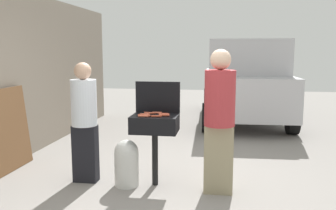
{
  "coord_description": "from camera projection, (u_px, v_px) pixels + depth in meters",
  "views": [
    {
      "loc": [
        0.7,
        -4.45,
        1.76
      ],
      "look_at": [
        -0.08,
        0.58,
        1.0
      ],
      "focal_mm": 38.74,
      "sensor_mm": 36.0,
      "label": 1
    }
  ],
  "objects": [
    {
      "name": "person_right",
      "position": [
        219.0,
        117.0,
        4.42
      ],
      "size": [
        0.37,
        0.37,
        1.78
      ],
      "rotation": [
        0.0,
        0.0,
        2.84
      ],
      "color": "gray",
      "rests_on": "ground"
    },
    {
      "name": "hot_dog_6",
      "position": [
        164.0,
        115.0,
        4.66
      ],
      "size": [
        0.13,
        0.03,
        0.03
      ],
      "primitive_type": "cylinder",
      "rotation": [
        0.0,
        1.57,
        0.03
      ],
      "color": "#B74C33",
      "rests_on": "bbq_grill"
    },
    {
      "name": "hot_dog_4",
      "position": [
        145.0,
        116.0,
        4.58
      ],
      "size": [
        0.13,
        0.03,
        0.03
      ],
      "primitive_type": "cylinder",
      "rotation": [
        0.0,
        1.57,
        -0.02
      ],
      "color": "#B74C33",
      "rests_on": "bbq_grill"
    },
    {
      "name": "person_left",
      "position": [
        84.0,
        118.0,
        4.83
      ],
      "size": [
        0.34,
        0.34,
        1.62
      ],
      "rotation": [
        0.0,
        0.0,
        -0.03
      ],
      "color": "black",
      "rests_on": "ground"
    },
    {
      "name": "house_wall_side",
      "position": [
        15.0,
        75.0,
        5.9
      ],
      "size": [
        0.24,
        8.0,
        2.74
      ],
      "primitive_type": "cube",
      "color": "gray",
      "rests_on": "ground"
    },
    {
      "name": "propane_tank",
      "position": [
        127.0,
        162.0,
        4.74
      ],
      "size": [
        0.32,
        0.32,
        0.62
      ],
      "color": "silver",
      "rests_on": "ground"
    },
    {
      "name": "ground_plane",
      "position": [
        167.0,
        187.0,
        4.72
      ],
      "size": [
        24.0,
        24.0,
        0.0
      ],
      "primitive_type": "plane",
      "color": "gray"
    },
    {
      "name": "hot_dog_1",
      "position": [
        149.0,
        113.0,
        4.79
      ],
      "size": [
        0.13,
        0.04,
        0.03
      ],
      "primitive_type": "cylinder",
      "rotation": [
        0.0,
        1.57,
        -0.11
      ],
      "color": "#B74C33",
      "rests_on": "bbq_grill"
    },
    {
      "name": "hot_dog_7",
      "position": [
        143.0,
        116.0,
        4.56
      ],
      "size": [
        0.13,
        0.03,
        0.03
      ],
      "primitive_type": "cylinder",
      "rotation": [
        0.0,
        1.57,
        -0.02
      ],
      "color": "#C6593D",
      "rests_on": "bbq_grill"
    },
    {
      "name": "hot_dog_5",
      "position": [
        157.0,
        113.0,
        4.8
      ],
      "size": [
        0.13,
        0.04,
        0.03
      ],
      "primitive_type": "cylinder",
      "rotation": [
        0.0,
        1.57,
        0.08
      ],
      "color": "#C6593D",
      "rests_on": "bbq_grill"
    },
    {
      "name": "parked_minivan",
      "position": [
        244.0,
        80.0,
        9.15
      ],
      "size": [
        2.18,
        4.48,
        2.02
      ],
      "rotation": [
        0.0,
        0.0,
        3.18
      ],
      "color": "#B7B7BC",
      "rests_on": "ground"
    },
    {
      "name": "hot_dog_2",
      "position": [
        164.0,
        115.0,
        4.62
      ],
      "size": [
        0.13,
        0.03,
        0.03
      ],
      "primitive_type": "cylinder",
      "rotation": [
        0.0,
        1.57,
        -0.0
      ],
      "color": "#AD4228",
      "rests_on": "bbq_grill"
    },
    {
      "name": "hot_dog_3",
      "position": [
        145.0,
        114.0,
        4.68
      ],
      "size": [
        0.13,
        0.03,
        0.03
      ],
      "primitive_type": "cylinder",
      "rotation": [
        0.0,
        1.57,
        -0.01
      ],
      "color": "#C6593D",
      "rests_on": "bbq_grill"
    },
    {
      "name": "hot_dog_0",
      "position": [
        164.0,
        114.0,
        4.72
      ],
      "size": [
        0.13,
        0.03,
        0.03
      ],
      "primitive_type": "cylinder",
      "rotation": [
        0.0,
        1.57,
        0.04
      ],
      "color": "#B74C33",
      "rests_on": "bbq_grill"
    },
    {
      "name": "hot_dog_8",
      "position": [
        156.0,
        116.0,
        4.55
      ],
      "size": [
        0.13,
        0.03,
        0.03
      ],
      "primitive_type": "cylinder",
      "rotation": [
        0.0,
        1.57,
        0.05
      ],
      "color": "#AD4228",
      "rests_on": "bbq_grill"
    },
    {
      "name": "grill_lid_open",
      "position": [
        158.0,
        97.0,
        4.87
      ],
      "size": [
        0.6,
        0.05,
        0.42
      ],
      "primitive_type": "cube",
      "color": "black",
      "rests_on": "bbq_grill"
    },
    {
      "name": "hot_dog_9",
      "position": [
        143.0,
        115.0,
        4.62
      ],
      "size": [
        0.13,
        0.04,
        0.03
      ],
      "primitive_type": "cylinder",
      "rotation": [
        0.0,
        1.57,
        0.08
      ],
      "color": "#AD4228",
      "rests_on": "bbq_grill"
    },
    {
      "name": "leaning_board",
      "position": [
        11.0,
        129.0,
        5.38
      ],
      "size": [
        0.15,
        0.9,
        1.22
      ],
      "primitive_type": "cube",
      "rotation": [
        0.0,
        -0.1,
        0.0
      ],
      "color": "brown",
      "rests_on": "ground"
    },
    {
      "name": "bbq_grill",
      "position": [
        155.0,
        126.0,
        4.71
      ],
      "size": [
        0.6,
        0.44,
        0.94
      ],
      "color": "black",
      "rests_on": "ground"
    }
  ]
}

